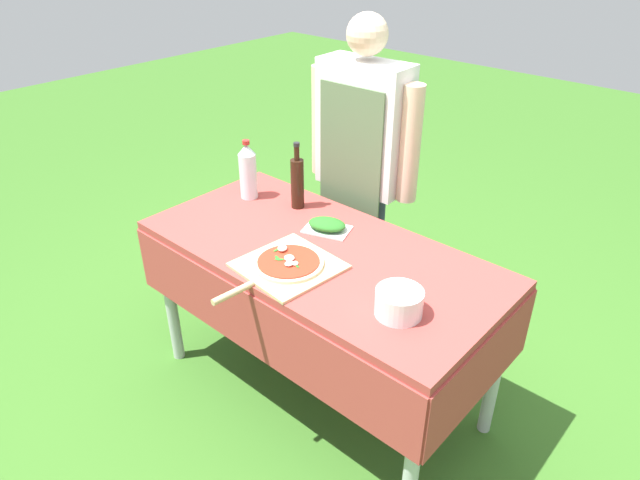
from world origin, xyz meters
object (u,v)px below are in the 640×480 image
(oil_bottle, at_px, (297,182))
(mixing_tub, at_px, (399,303))
(pizza_on_peel, at_px, (286,265))
(prep_table, at_px, (320,271))
(water_bottle, at_px, (248,171))
(person_cook, at_px, (362,158))
(herb_container, at_px, (327,225))

(oil_bottle, xyz_separation_m, mixing_tub, (0.78, -0.34, -0.07))
(pizza_on_peel, distance_m, oil_bottle, 0.51)
(pizza_on_peel, height_order, oil_bottle, oil_bottle)
(prep_table, relative_size, mixing_tub, 9.27)
(oil_bottle, height_order, water_bottle, oil_bottle)
(person_cook, xyz_separation_m, herb_container, (0.14, -0.40, -0.13))
(oil_bottle, bearing_deg, herb_container, -17.05)
(prep_table, height_order, herb_container, herb_container)
(person_cook, height_order, water_bottle, person_cook)
(person_cook, distance_m, herb_container, 0.45)
(oil_bottle, height_order, herb_container, oil_bottle)
(person_cook, height_order, herb_container, person_cook)
(prep_table, distance_m, pizza_on_peel, 0.22)
(pizza_on_peel, relative_size, mixing_tub, 3.24)
(prep_table, height_order, person_cook, person_cook)
(prep_table, xyz_separation_m, water_bottle, (-0.55, 0.13, 0.23))
(person_cook, bearing_deg, water_bottle, 48.59)
(water_bottle, bearing_deg, oil_bottle, 17.75)
(oil_bottle, xyz_separation_m, herb_container, (0.24, -0.07, -0.10))
(prep_table, relative_size, oil_bottle, 4.88)
(water_bottle, distance_m, mixing_tub, 1.05)
(oil_bottle, relative_size, herb_container, 1.38)
(prep_table, distance_m, water_bottle, 0.61)
(herb_container, bearing_deg, water_bottle, -179.64)
(herb_container, distance_m, mixing_tub, 0.60)
(herb_container, bearing_deg, oil_bottle, 162.95)
(prep_table, height_order, mixing_tub, mixing_tub)
(oil_bottle, bearing_deg, water_bottle, -162.25)
(pizza_on_peel, height_order, water_bottle, water_bottle)
(prep_table, bearing_deg, mixing_tub, -16.13)
(prep_table, bearing_deg, person_cook, 112.22)
(mixing_tub, bearing_deg, herb_container, 153.92)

